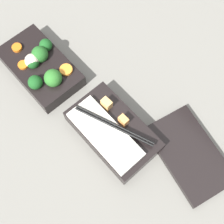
{
  "coord_description": "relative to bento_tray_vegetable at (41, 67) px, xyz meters",
  "views": [
    {
      "loc": [
        0.29,
        -0.16,
        0.7
      ],
      "look_at": [
        0.09,
        0.02,
        0.04
      ],
      "focal_mm": 50.0,
      "sensor_mm": 36.0,
      "label": 1
    }
  ],
  "objects": [
    {
      "name": "bento_tray_vegetable",
      "position": [
        0.0,
        0.0,
        0.0
      ],
      "size": [
        0.21,
        0.12,
        0.07
      ],
      "color": "black",
      "rests_on": "ground_plane"
    },
    {
      "name": "ground_plane",
      "position": [
        0.13,
        0.02,
        -0.03
      ],
      "size": [
        3.0,
        3.0,
        0.0
      ],
      "primitive_type": "plane",
      "color": "slate"
    },
    {
      "name": "bento_lid",
      "position": [
        0.4,
        0.12,
        -0.02
      ],
      "size": [
        0.23,
        0.16,
        0.02
      ],
      "primitive_type": "cube",
      "rotation": [
        0.0,
        0.0,
        -0.21
      ],
      "color": "black",
      "rests_on": "ground_plane"
    },
    {
      "name": "bento_tray_rice",
      "position": [
        0.24,
        0.02,
        -0.0
      ],
      "size": [
        0.21,
        0.12,
        0.06
      ],
      "color": "black",
      "rests_on": "ground_plane"
    }
  ]
}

